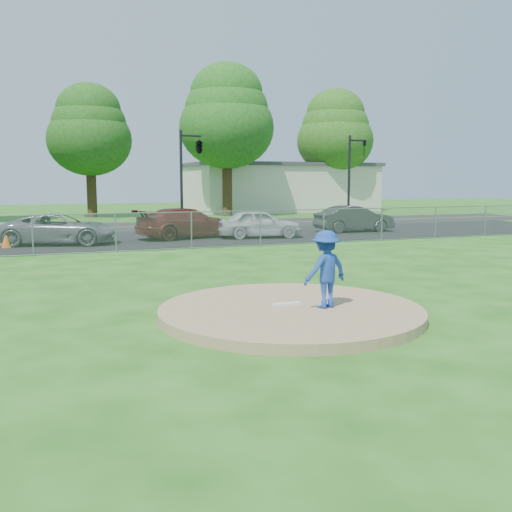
{
  "coord_description": "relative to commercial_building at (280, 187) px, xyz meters",
  "views": [
    {
      "loc": [
        -4.72,
        -10.42,
        2.77
      ],
      "look_at": [
        0.0,
        2.0,
        1.0
      ],
      "focal_mm": 40.0,
      "sensor_mm": 36.0,
      "label": 1
    }
  ],
  "objects": [
    {
      "name": "traffic_signal_right",
      "position": [
        -1.76,
        -16.0,
        1.2
      ],
      "size": [
        1.28,
        0.2,
        5.6
      ],
      "color": "black",
      "rests_on": "ground"
    },
    {
      "name": "ground",
      "position": [
        -16.0,
        -28.0,
        -2.16
      ],
      "size": [
        120.0,
        120.0,
        0.0
      ],
      "primitive_type": "plane",
      "color": "#1B5512",
      "rests_on": "ground"
    },
    {
      "name": "pitchers_mound",
      "position": [
        -16.0,
        -38.0,
        -2.06
      ],
      "size": [
        5.4,
        5.4,
        0.2
      ],
      "primitive_type": "cylinder",
      "color": "#9C7B55",
      "rests_on": "ground"
    },
    {
      "name": "parked_car_gray",
      "position": [
        -19.96,
        -22.45,
        -1.48
      ],
      "size": [
        5.22,
        3.41,
        1.34
      ],
      "primitive_type": "imported",
      "rotation": [
        0.0,
        0.0,
        1.3
      ],
      "color": "slate",
      "rests_on": "parking_lot"
    },
    {
      "name": "street",
      "position": [
        -16.0,
        -14.0,
        -2.16
      ],
      "size": [
        60.0,
        7.0,
        0.01
      ],
      "primitive_type": "cube",
      "color": "black",
      "rests_on": "ground"
    },
    {
      "name": "pitching_rubber",
      "position": [
        -16.0,
        -37.8,
        -1.94
      ],
      "size": [
        0.6,
        0.15,
        0.04
      ],
      "primitive_type": "cube",
      "color": "white",
      "rests_on": "pitchers_mound"
    },
    {
      "name": "parking_lot",
      "position": [
        -16.0,
        -21.5,
        -2.15
      ],
      "size": [
        50.0,
        8.0,
        0.01
      ],
      "primitive_type": "cube",
      "color": "black",
      "rests_on": "ground"
    },
    {
      "name": "traffic_cone",
      "position": [
        -22.06,
        -22.94,
        -1.76
      ],
      "size": [
        0.4,
        0.4,
        0.78
      ],
      "primitive_type": "cone",
      "color": "orange",
      "rests_on": "parking_lot"
    },
    {
      "name": "parked_car_darkred",
      "position": [
        -14.12,
        -21.72,
        -1.43
      ],
      "size": [
        5.32,
        3.2,
        1.44
      ],
      "primitive_type": "imported",
      "rotation": [
        0.0,
        0.0,
        1.82
      ],
      "color": "#5D1C17",
      "rests_on": "parking_lot"
    },
    {
      "name": "tree_center",
      "position": [
        -17.0,
        -4.0,
        4.31
      ],
      "size": [
        6.16,
        6.16,
        9.84
      ],
      "color": "#322212",
      "rests_on": "ground"
    },
    {
      "name": "chain_link_fence",
      "position": [
        -16.0,
        -26.0,
        -1.41
      ],
      "size": [
        40.0,
        0.06,
        1.5
      ],
      "primitive_type": "cube",
      "color": "gray",
      "rests_on": "ground"
    },
    {
      "name": "tree_right",
      "position": [
        -7.0,
        -6.0,
        5.49
      ],
      "size": [
        7.28,
        7.28,
        11.63
      ],
      "color": "#362313",
      "rests_on": "ground"
    },
    {
      "name": "parked_car_pearl",
      "position": [
        -10.82,
        -22.8,
        -1.46
      ],
      "size": [
        4.24,
        2.24,
        1.37
      ],
      "primitive_type": "imported",
      "rotation": [
        0.0,
        0.0,
        1.41
      ],
      "color": "silver",
      "rests_on": "parking_lot"
    },
    {
      "name": "traffic_signal_center",
      "position": [
        -12.03,
        -16.0,
        2.45
      ],
      "size": [
        1.42,
        2.48,
        5.6
      ],
      "color": "black",
      "rests_on": "ground"
    },
    {
      "name": "parked_car_charcoal",
      "position": [
        -4.88,
        -21.61,
        -1.45
      ],
      "size": [
        4.26,
        1.57,
        1.39
      ],
      "primitive_type": "imported",
      "rotation": [
        0.0,
        0.0,
        1.55
      ],
      "color": "#2A2A2D",
      "rests_on": "parking_lot"
    },
    {
      "name": "commercial_building",
      "position": [
        0.0,
        0.0,
        0.0
      ],
      "size": [
        16.4,
        9.4,
        4.3
      ],
      "color": "beige",
      "rests_on": "ground"
    },
    {
      "name": "tree_far_right",
      "position": [
        4.0,
        -3.0,
        4.9
      ],
      "size": [
        6.72,
        6.72,
        10.74
      ],
      "color": "#392214",
      "rests_on": "ground"
    },
    {
      "name": "pitcher",
      "position": [
        -15.37,
        -38.3,
        -1.17
      ],
      "size": [
        1.12,
        0.8,
        1.58
      ],
      "primitive_type": "imported",
      "rotation": [
        0.0,
        0.0,
        3.37
      ],
      "color": "#1C419B",
      "rests_on": "pitchers_mound"
    }
  ]
}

